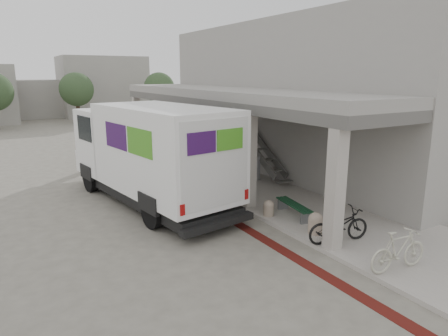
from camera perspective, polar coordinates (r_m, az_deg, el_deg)
ground at (r=12.78m, az=-3.13°, el=-8.05°), size 120.00×120.00×0.00m
bike_lane_stripe at (r=14.88m, az=-3.23°, el=-4.90°), size 0.35×40.00×0.01m
sidewalk at (r=14.90m, az=10.73°, el=-4.87°), size 4.40×28.00×0.12m
transit_building at (r=19.48m, az=8.79°, el=9.49°), size 7.60×17.00×7.00m
distant_backdrop at (r=46.60m, az=-27.55°, el=9.45°), size 28.00×10.00×6.50m
tree_mid at (r=41.30m, az=-20.33°, el=10.48°), size 3.20×3.20×4.80m
tree_right at (r=42.52m, az=-9.24°, el=11.18°), size 3.20×3.20×4.80m
fedex_truck at (r=14.57m, az=-10.65°, el=2.27°), size 3.78×8.72×3.60m
bench at (r=13.24m, az=9.96°, el=-5.56°), size 0.66×1.79×0.41m
bollard_near at (r=11.96m, az=12.94°, el=-7.67°), size 0.42×0.42×0.64m
bollard_far at (r=13.17m, az=6.39°, el=-5.68°), size 0.35×0.35×0.53m
utility_cabinet at (r=17.59m, az=4.09°, el=0.10°), size 0.58×0.71×1.04m
bicycle_black at (r=11.48m, az=16.06°, el=-7.88°), size 1.93×1.01×0.97m
bicycle_cream at (r=10.38m, az=23.68°, el=-10.71°), size 1.72×0.66×1.01m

